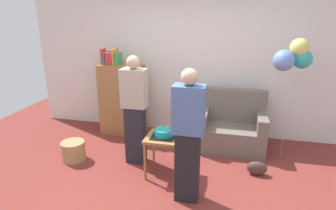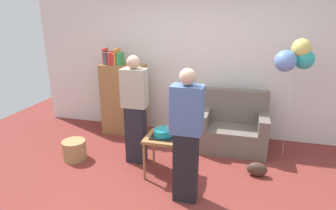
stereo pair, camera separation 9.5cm
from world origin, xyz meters
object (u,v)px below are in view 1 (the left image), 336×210
object	(u,v)px
bookshelf	(122,98)
balloon_bunch	(294,56)
person_blowing_candles	(135,110)
handbag	(257,168)
person_holding_cake	(188,136)
couch	(231,128)
side_table	(164,142)
birthday_cake	(164,133)
wicker_basket	(73,151)

from	to	relation	value
bookshelf	balloon_bunch	distance (m)	2.96
person_blowing_candles	handbag	xyz separation A→B (m)	(1.78, 0.02, -0.73)
bookshelf	person_holding_cake	distance (m)	2.30
couch	side_table	bearing A→B (deg)	-129.06
person_blowing_candles	birthday_cake	bearing A→B (deg)	-23.86
side_table	balloon_bunch	size ratio (longest dim) A/B	0.31
bookshelf	birthday_cake	xyz separation A→B (m)	(1.10, -1.24, -0.05)
couch	balloon_bunch	distance (m)	1.49
bookshelf	person_holding_cake	world-z (taller)	person_holding_cake
person_blowing_candles	wicker_basket	size ratio (longest dim) A/B	4.53
side_table	balloon_bunch	distance (m)	2.25
side_table	wicker_basket	bearing A→B (deg)	177.37
side_table	person_blowing_candles	xyz separation A→B (m)	(-0.50, 0.26, 0.34)
couch	balloon_bunch	bearing A→B (deg)	-6.76
person_blowing_candles	person_holding_cake	distance (m)	1.17
handbag	balloon_bunch	size ratio (longest dim) A/B	0.15
side_table	wicker_basket	size ratio (longest dim) A/B	1.61
handbag	balloon_bunch	world-z (taller)	balloon_bunch
side_table	person_holding_cake	bearing A→B (deg)	-49.34
couch	bookshelf	bearing A→B (deg)	175.80
bookshelf	handbag	distance (m)	2.64
bookshelf	person_blowing_candles	bearing A→B (deg)	-58.54
side_table	balloon_bunch	bearing A→B (deg)	30.41
balloon_bunch	side_table	bearing A→B (deg)	-149.59
person_blowing_candles	person_holding_cake	xyz separation A→B (m)	(0.91, -0.74, 0.00)
bookshelf	wicker_basket	distance (m)	1.34
birthday_cake	wicker_basket	bearing A→B (deg)	177.37
wicker_basket	balloon_bunch	world-z (taller)	balloon_bunch
birthday_cake	person_blowing_candles	bearing A→B (deg)	152.87
birthday_cake	wicker_basket	size ratio (longest dim) A/B	0.89
couch	wicker_basket	bearing A→B (deg)	-156.38
person_holding_cake	balloon_bunch	bearing A→B (deg)	-121.07
couch	person_blowing_candles	bearing A→B (deg)	-148.91
handbag	person_blowing_candles	bearing A→B (deg)	-179.30
person_blowing_candles	balloon_bunch	bearing A→B (deg)	21.88
bookshelf	side_table	size ratio (longest dim) A/B	2.73
couch	birthday_cake	bearing A→B (deg)	-129.06
person_blowing_candles	balloon_bunch	world-z (taller)	balloon_bunch
birthday_cake	handbag	bearing A→B (deg)	12.25
couch	balloon_bunch	xyz separation A→B (m)	(0.81, -0.10, 1.24)
wicker_basket	balloon_bunch	distance (m)	3.59
person_blowing_candles	handbag	size ratio (longest dim) A/B	5.82
couch	person_blowing_candles	world-z (taller)	person_blowing_candles
bookshelf	person_blowing_candles	xyz separation A→B (m)	(0.60, -0.98, 0.15)
person_blowing_candles	wicker_basket	world-z (taller)	person_blowing_candles
bookshelf	wicker_basket	xyz separation A→B (m)	(-0.36, -1.17, -0.53)
handbag	wicker_basket	bearing A→B (deg)	-175.60
side_table	person_blowing_candles	bearing A→B (deg)	152.88
handbag	couch	bearing A→B (deg)	115.77
couch	wicker_basket	distance (m)	2.57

